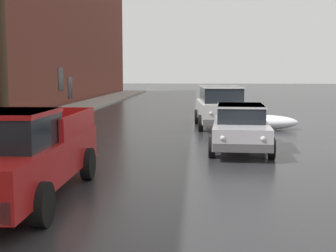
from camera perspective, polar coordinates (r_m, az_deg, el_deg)
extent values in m
cube|color=gray|center=(19.88, -19.83, -0.51)|extent=(2.75, 80.00, 0.14)
cube|color=black|center=(32.86, -13.18, 5.68)|extent=(0.08, 1.10, 1.60)
cube|color=black|center=(35.11, -12.05, 4.69)|extent=(0.08, 1.10, 1.60)
ellipsoid|color=white|center=(20.60, -14.72, 0.43)|extent=(2.85, 1.05, 0.52)
ellipsoid|color=white|center=(20.48, -12.78, 0.74)|extent=(0.88, 0.73, 0.73)
ellipsoid|color=white|center=(29.87, 8.93, 2.38)|extent=(2.78, 1.39, 0.45)
ellipsoid|color=white|center=(29.74, 9.36, 2.38)|extent=(0.59, 0.49, 0.49)
ellipsoid|color=white|center=(29.86, 7.99, 2.41)|extent=(0.57, 0.47, 0.47)
ellipsoid|color=white|center=(19.94, 11.45, 0.46)|extent=(3.10, 1.18, 0.62)
ellipsoid|color=white|center=(19.90, 10.41, 0.18)|extent=(0.50, 0.42, 0.42)
ellipsoid|color=white|center=(19.71, 10.49, 0.35)|extent=(0.70, 0.58, 0.58)
cylinder|color=#423323|center=(17.16, -19.90, 10.63)|extent=(0.31, 0.31, 7.44)
cube|color=red|center=(9.30, -18.10, -4.07)|extent=(2.03, 5.43, 0.76)
cube|color=black|center=(8.51, -20.07, -0.35)|extent=(1.74, 1.76, 0.64)
cube|color=red|center=(9.96, -11.07, 0.32)|extent=(0.14, 2.59, 0.44)
cube|color=red|center=(11.71, -13.61, 1.19)|extent=(1.84, 0.13, 0.44)
cylinder|color=black|center=(7.58, -15.30, -9.35)|extent=(0.23, 0.72, 0.72)
cylinder|color=black|center=(10.61, -9.89, -4.62)|extent=(0.23, 0.72, 0.72)
cylinder|color=black|center=(11.21, -19.84, -4.32)|extent=(0.23, 0.72, 0.72)
cube|color=#B7B7BC|center=(14.44, 8.95, -0.65)|extent=(1.88, 4.36, 0.60)
cube|color=black|center=(14.59, 8.96, 1.63)|extent=(1.53, 2.30, 0.52)
cube|color=#B7B7BC|center=(14.57, 8.98, 2.53)|extent=(1.57, 2.35, 0.06)
cube|color=#525254|center=(12.40, 9.20, -2.70)|extent=(1.60, 0.22, 0.22)
cube|color=#525254|center=(16.53, 8.73, -0.36)|extent=(1.60, 0.22, 0.22)
cylinder|color=black|center=(13.23, 12.70, -2.72)|extent=(0.22, 0.61, 0.60)
cylinder|color=black|center=(13.17, 5.46, -2.62)|extent=(0.22, 0.61, 0.60)
cylinder|color=black|center=(15.83, 11.80, -1.17)|extent=(0.22, 0.61, 0.60)
cylinder|color=black|center=(15.79, 5.77, -1.08)|extent=(0.22, 0.61, 0.60)
sphere|color=silver|center=(12.36, 11.68, -1.56)|extent=(0.14, 0.14, 0.14)
sphere|color=silver|center=(12.33, 6.78, -1.49)|extent=(0.14, 0.14, 0.14)
cube|color=silver|center=(20.38, 6.48, 1.90)|extent=(2.13, 4.57, 0.80)
cube|color=black|center=(20.38, 6.49, 3.98)|extent=(1.79, 3.22, 0.68)
cube|color=silver|center=(20.37, 6.50, 4.85)|extent=(1.83, 3.28, 0.06)
cube|color=slate|center=(18.25, 7.20, 0.45)|extent=(1.83, 0.23, 0.22)
cube|color=slate|center=(22.57, 5.88, 1.65)|extent=(1.83, 0.23, 0.22)
cylinder|color=black|center=(19.18, 9.73, 0.35)|extent=(0.22, 0.69, 0.68)
cylinder|color=black|center=(18.97, 4.05, 0.35)|extent=(0.22, 0.69, 0.68)
cylinder|color=black|center=(21.91, 8.55, 1.14)|extent=(0.22, 0.69, 0.68)
cylinder|color=black|center=(21.71, 3.57, 1.16)|extent=(0.22, 0.69, 0.68)
sphere|color=silver|center=(18.27, 9.11, 1.56)|extent=(0.14, 0.14, 0.14)
sphere|color=silver|center=(18.12, 5.33, 1.57)|extent=(0.14, 0.14, 0.14)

